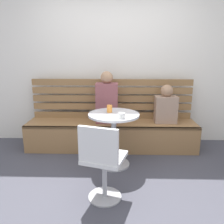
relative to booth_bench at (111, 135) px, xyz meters
The scene contains 11 objects.
ground 1.22m from the booth_bench, 90.00° to the right, with size 8.00×8.00×0.00m, color #42424C.
back_wall 1.31m from the booth_bench, 90.00° to the left, with size 5.20×0.10×2.90m, color silver.
booth_bench is the anchor object (origin of this frame).
booth_backrest 0.61m from the booth_bench, 90.00° to the left, with size 2.65×0.04×0.66m.
cafe_table 0.66m from the booth_bench, 85.11° to the right, with size 0.68×0.68×0.74m.
white_chair 1.42m from the booth_bench, 92.01° to the right, with size 0.50×0.50×0.85m.
person_adult 0.59m from the booth_bench, behind, with size 0.34×0.22×0.81m.
person_child_left 0.99m from the booth_bench, ahead, with size 0.34×0.22×0.61m.
cup_ceramic_white 0.99m from the booth_bench, 79.32° to the right, with size 0.08×0.08×0.07m, color white.
cup_tumbler_orange 0.77m from the booth_bench, 91.02° to the right, with size 0.07×0.07×0.10m, color orange.
plate_small 0.94m from the booth_bench, 93.58° to the right, with size 0.17×0.17×0.01m, color white.
Camera 1 is at (0.11, -2.28, 1.51)m, focal length 36.40 mm.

